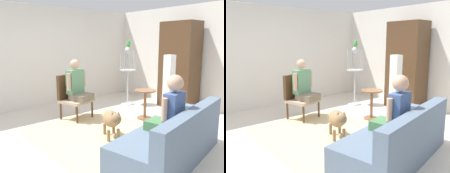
# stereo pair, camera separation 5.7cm
# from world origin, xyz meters

# --- Properties ---
(ground_plane) EXTENTS (6.98, 6.98, 0.00)m
(ground_plane) POSITION_xyz_m (0.00, 0.00, 0.00)
(ground_plane) COLOR beige
(back_wall) EXTENTS (5.80, 0.12, 2.61)m
(back_wall) POSITION_xyz_m (0.00, 2.97, 1.30)
(back_wall) COLOR silver
(back_wall) RESTS_ON ground
(left_wall) EXTENTS (0.12, 6.41, 2.61)m
(left_wall) POSITION_xyz_m (-2.66, 0.30, 1.30)
(left_wall) COLOR silver
(left_wall) RESTS_ON ground
(area_rug) EXTENTS (2.54, 2.24, 0.01)m
(area_rug) POSITION_xyz_m (-0.01, -0.14, 0.00)
(area_rug) COLOR #C6B284
(area_rug) RESTS_ON ground
(couch) EXTENTS (1.24, 2.16, 0.79)m
(couch) POSITION_xyz_m (1.39, 0.10, 0.28)
(couch) COLOR slate
(couch) RESTS_ON ground
(armchair) EXTENTS (0.72, 0.75, 0.98)m
(armchair) POSITION_xyz_m (-1.23, 0.01, 0.55)
(armchair) COLOR #4C331E
(armchair) RESTS_ON ground
(person_on_couch) EXTENTS (0.54, 0.52, 0.83)m
(person_on_couch) POSITION_xyz_m (1.35, 0.07, 0.74)
(person_on_couch) COLOR #427244
(person_on_armchair) EXTENTS (0.55, 0.56, 0.88)m
(person_on_armchair) POSITION_xyz_m (-1.07, 0.06, 0.78)
(person_on_armchair) COLOR #6C5F4F
(round_end_table) EXTENTS (0.47, 0.47, 0.65)m
(round_end_table) POSITION_xyz_m (-0.12, 1.19, 0.38)
(round_end_table) COLOR brown
(round_end_table) RESTS_ON ground
(dog) EXTENTS (0.74, 0.47, 0.56)m
(dog) POSITION_xyz_m (0.26, -0.09, 0.35)
(dog) COLOR olive
(dog) RESTS_ON ground
(bird_cage_stand) EXTENTS (0.43, 0.43, 1.55)m
(bird_cage_stand) POSITION_xyz_m (-1.28, 1.79, 0.86)
(bird_cage_stand) COLOR silver
(bird_cage_stand) RESTS_ON ground
(parrot) EXTENTS (0.17, 0.10, 0.16)m
(parrot) POSITION_xyz_m (-1.27, 1.79, 1.63)
(parrot) COLOR green
(parrot) RESTS_ON bird_cage_stand
(column_lamp) EXTENTS (0.20, 0.20, 1.42)m
(column_lamp) POSITION_xyz_m (0.33, 1.41, 0.70)
(column_lamp) COLOR #4C4742
(column_lamp) RESTS_ON ground
(armoire_cabinet) EXTENTS (0.90, 0.56, 2.18)m
(armoire_cabinet) POSITION_xyz_m (-0.21, 2.56, 1.09)
(armoire_cabinet) COLOR #4C331E
(armoire_cabinet) RESTS_ON ground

